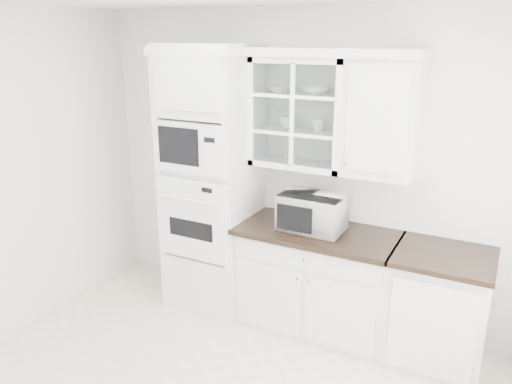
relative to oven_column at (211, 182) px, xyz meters
The scene contains 12 objects.
room_shell 1.37m from the oven_column, 52.79° to the right, with size 4.00×3.50×2.70m.
oven_column is the anchor object (origin of this frame).
base_cabinet_run 1.27m from the oven_column, ahead, with size 1.32×0.67×0.92m.
extra_base_cabinet 2.16m from the oven_column, ahead, with size 0.72×0.67×0.92m.
upper_cabinet_glass 1.03m from the oven_column, 12.10° to the left, with size 0.80×0.33×0.90m.
upper_cabinet_solid 1.60m from the oven_column, ahead, with size 0.55×0.33×0.90m, color white.
crown_molding 1.33m from the oven_column, 11.90° to the left, with size 2.14×0.38×0.07m, color white.
countertop_microwave 0.99m from the oven_column, ahead, with size 0.52×0.43×0.30m, color white.
bowl_a 1.05m from the oven_column, 14.81° to the left, with size 0.22×0.22×0.05m, color white.
bowl_b 1.25m from the oven_column, 10.92° to the left, with size 0.19×0.19×0.06m, color white.
cup_a 0.90m from the oven_column, 13.94° to the left, with size 0.14×0.14×0.11m, color white.
cup_b 1.11m from the oven_column, 10.94° to the left, with size 0.11×0.11×0.10m, color white.
Camera 1 is at (1.62, -2.21, 2.46)m, focal length 35.00 mm.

